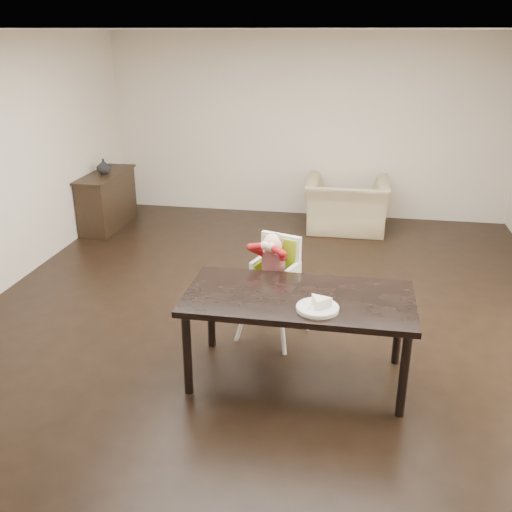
{
  "coord_description": "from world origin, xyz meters",
  "views": [
    {
      "loc": [
        0.76,
        -5.12,
        2.7
      ],
      "look_at": [
        -0.07,
        -0.5,
        0.83
      ],
      "focal_mm": 40.0,
      "sensor_mm": 36.0,
      "label": 1
    }
  ],
  "objects_px": {
    "dining_table": "(299,304)",
    "high_chair": "(275,264)",
    "sideboard": "(107,200)",
    "armchair": "(347,196)"
  },
  "relations": [
    {
      "from": "high_chair",
      "to": "armchair",
      "type": "xyz_separation_m",
      "value": [
        0.57,
        3.2,
        -0.22
      ]
    },
    {
      "from": "high_chair",
      "to": "armchair",
      "type": "distance_m",
      "value": 3.25
    },
    {
      "from": "sideboard",
      "to": "armchair",
      "type": "bearing_deg",
      "value": 7.15
    },
    {
      "from": "dining_table",
      "to": "sideboard",
      "type": "distance_m",
      "value": 4.68
    },
    {
      "from": "dining_table",
      "to": "sideboard",
      "type": "xyz_separation_m",
      "value": [
        -3.16,
        3.44,
        -0.27
      ]
    },
    {
      "from": "sideboard",
      "to": "dining_table",
      "type": "bearing_deg",
      "value": -47.43
    },
    {
      "from": "dining_table",
      "to": "armchair",
      "type": "height_order",
      "value": "armchair"
    },
    {
      "from": "high_chair",
      "to": "dining_table",
      "type": "bearing_deg",
      "value": -47.49
    },
    {
      "from": "dining_table",
      "to": "high_chair",
      "type": "bearing_deg",
      "value": 113.56
    },
    {
      "from": "dining_table",
      "to": "sideboard",
      "type": "relative_size",
      "value": 1.43
    }
  ]
}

